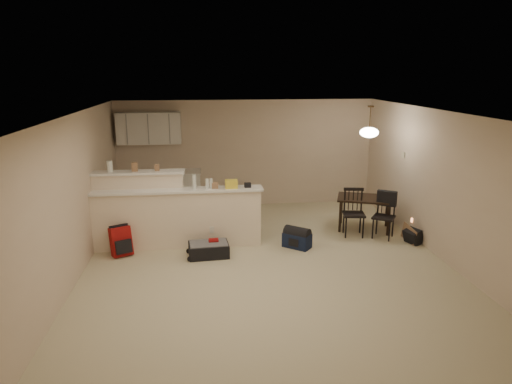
{
  "coord_description": "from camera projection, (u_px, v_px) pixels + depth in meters",
  "views": [
    {
      "loc": [
        -1.01,
        -7.09,
        3.13
      ],
      "look_at": [
        -0.1,
        0.7,
        1.05
      ],
      "focal_mm": 32.0,
      "sensor_mm": 36.0,
      "label": 1
    }
  ],
  "objects": [
    {
      "name": "upper_cabinets",
      "position": [
        149.0,
        128.0,
        10.17
      ],
      "size": [
        1.4,
        0.34,
        0.7
      ],
      "primitive_type": "cube",
      "color": "white",
      "rests_on": "room"
    },
    {
      "name": "red_backpack",
      "position": [
        121.0,
        241.0,
        7.96
      ],
      "size": [
        0.4,
        0.34,
        0.51
      ],
      "primitive_type": "cube",
      "rotation": [
        0.0,
        0.0,
        0.46
      ],
      "color": "maroon",
      "rests_on": "ground"
    },
    {
      "name": "jar",
      "position": [
        110.0,
        166.0,
        8.11
      ],
      "size": [
        0.1,
        0.1,
        0.2
      ],
      "primitive_type": "cylinder",
      "color": "silver",
      "rests_on": "breakfast_bar"
    },
    {
      "name": "small_box",
      "position": [
        157.0,
        168.0,
        8.21
      ],
      "size": [
        0.08,
        0.06,
        0.12
      ],
      "primitive_type": "cube",
      "color": "#936C4C",
      "rests_on": "breakfast_bar"
    },
    {
      "name": "bag_lump",
      "position": [
        231.0,
        184.0,
        8.23
      ],
      "size": [
        0.22,
        0.18,
        0.14
      ],
      "primitive_type": "cube",
      "color": "#936C4C",
      "rests_on": "breakfast_bar"
    },
    {
      "name": "cardboard_sheet",
      "position": [
        409.0,
        234.0,
        8.58
      ],
      "size": [
        0.09,
        0.42,
        0.32
      ],
      "primitive_type": "cube",
      "rotation": [
        0.0,
        0.0,
        1.74
      ],
      "color": "#936C4C",
      "rests_on": "ground"
    },
    {
      "name": "room",
      "position": [
        267.0,
        191.0,
        7.4
      ],
      "size": [
        7.0,
        7.02,
        2.5
      ],
      "color": "beige",
      "rests_on": "ground"
    },
    {
      "name": "dining_chair_near",
      "position": [
        354.0,
        213.0,
        8.86
      ],
      "size": [
        0.46,
        0.45,
        0.93
      ],
      "primitive_type": null,
      "rotation": [
        0.0,
        0.0,
        -0.16
      ],
      "color": "black",
      "rests_on": "ground"
    },
    {
      "name": "bottle_a",
      "position": [
        194.0,
        182.0,
        8.14
      ],
      "size": [
        0.07,
        0.07,
        0.26
      ],
      "primitive_type": "cylinder",
      "color": "silver",
      "rests_on": "breakfast_bar"
    },
    {
      "name": "suitcase",
      "position": [
        209.0,
        250.0,
        7.95
      ],
      "size": [
        0.72,
        0.49,
        0.23
      ],
      "primitive_type": "cube",
      "rotation": [
        0.0,
        0.0,
        0.08
      ],
      "color": "black",
      "rests_on": "ground"
    },
    {
      "name": "navy_duffel",
      "position": [
        297.0,
        240.0,
        8.34
      ],
      "size": [
        0.55,
        0.52,
        0.27
      ],
      "primitive_type": "cube",
      "rotation": [
        0.0,
        0.0,
        -0.68
      ],
      "color": "#111B35",
      "rests_on": "ground"
    },
    {
      "name": "extra_item_x",
      "position": [
        215.0,
        185.0,
        8.2
      ],
      "size": [
        0.11,
        0.1,
        0.11
      ],
      "primitive_type": "cube",
      "color": "#936C4C",
      "rests_on": "breakfast_bar"
    },
    {
      "name": "cereal_box",
      "position": [
        135.0,
        167.0,
        8.16
      ],
      "size": [
        0.1,
        0.07,
        0.16
      ],
      "primitive_type": "cube",
      "color": "#936C4C",
      "rests_on": "breakfast_bar"
    },
    {
      "name": "dining_table",
      "position": [
        365.0,
        201.0,
        9.2
      ],
      "size": [
        1.25,
        1.03,
        0.67
      ],
      "rotation": [
        0.0,
        0.0,
        -0.34
      ],
      "color": "black",
      "rests_on": "ground"
    },
    {
      "name": "extra_item_y",
      "position": [
        211.0,
        183.0,
        8.18
      ],
      "size": [
        0.05,
        0.05,
        0.18
      ],
      "primitive_type": "cylinder",
      "color": "silver",
      "rests_on": "breakfast_bar"
    },
    {
      "name": "pendant_lamp",
      "position": [
        369.0,
        132.0,
        8.84
      ],
      "size": [
        0.36,
        0.36,
        0.62
      ],
      "color": "brown",
      "rests_on": "room"
    },
    {
      "name": "black_daypack",
      "position": [
        413.0,
        237.0,
        8.54
      ],
      "size": [
        0.3,
        0.36,
        0.27
      ],
      "primitive_type": "cube",
      "rotation": [
        0.0,
        0.0,
        1.93
      ],
      "color": "black",
      "rests_on": "ground"
    },
    {
      "name": "breakfast_bar",
      "position": [
        164.0,
        214.0,
        8.31
      ],
      "size": [
        3.08,
        0.58,
        1.39
      ],
      "color": "#F5E2C6",
      "rests_on": "ground"
    },
    {
      "name": "kitchen_counter",
      "position": [
        161.0,
        192.0,
        10.44
      ],
      "size": [
        1.8,
        0.6,
        0.9
      ],
      "primitive_type": "cube",
      "color": "white",
      "rests_on": "ground"
    },
    {
      "name": "dining_chair_far",
      "position": [
        384.0,
        216.0,
        8.75
      ],
      "size": [
        0.53,
        0.52,
        0.88
      ],
      "primitive_type": null,
      "rotation": [
        0.0,
        0.0,
        -0.61
      ],
      "color": "black",
      "rests_on": "ground"
    },
    {
      "name": "thermostat",
      "position": [
        403.0,
        155.0,
        9.16
      ],
      "size": [
        0.02,
        0.12,
        0.12
      ],
      "primitive_type": "cube",
      "color": "beige",
      "rests_on": "room"
    },
    {
      "name": "bottle_b",
      "position": [
        207.0,
        184.0,
        8.17
      ],
      "size": [
        0.06,
        0.06,
        0.18
      ],
      "primitive_type": "cylinder",
      "color": "silver",
      "rests_on": "breakfast_bar"
    },
    {
      "name": "pouch",
      "position": [
        248.0,
        185.0,
        8.27
      ],
      "size": [
        0.12,
        0.1,
        0.08
      ],
      "primitive_type": "cube",
      "color": "#936C4C",
      "rests_on": "breakfast_bar"
    }
  ]
}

